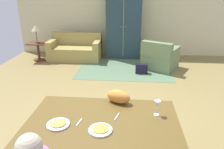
% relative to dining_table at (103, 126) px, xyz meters
% --- Properties ---
extents(ground_plane, '(7.22, 6.75, 0.02)m').
position_rel_dining_table_xyz_m(ground_plane, '(0.00, 2.02, -0.70)').
color(ground_plane, olive).
extents(back_wall, '(7.22, 0.10, 2.70)m').
position_rel_dining_table_xyz_m(back_wall, '(0.00, 5.45, 0.66)').
color(back_wall, beige).
rests_on(back_wall, ground_plane).
extents(dining_table, '(1.70, 1.09, 0.76)m').
position_rel_dining_table_xyz_m(dining_table, '(0.00, 0.00, 0.00)').
color(dining_table, brown).
rests_on(dining_table, ground_plane).
extents(plate_near_man, '(0.25, 0.25, 0.02)m').
position_rel_dining_table_xyz_m(plate_near_man, '(-0.47, -0.12, 0.08)').
color(plate_near_man, silver).
rests_on(plate_near_man, dining_table).
extents(pizza_near_man, '(0.17, 0.17, 0.01)m').
position_rel_dining_table_xyz_m(pizza_near_man, '(-0.47, -0.12, 0.09)').
color(pizza_near_man, gold).
rests_on(pizza_near_man, plate_near_man).
extents(plate_near_child, '(0.25, 0.25, 0.02)m').
position_rel_dining_table_xyz_m(plate_near_child, '(-0.00, -0.18, 0.08)').
color(plate_near_child, white).
rests_on(plate_near_child, dining_table).
extents(pizza_near_child, '(0.17, 0.17, 0.01)m').
position_rel_dining_table_xyz_m(pizza_near_child, '(-0.00, -0.18, 0.09)').
color(pizza_near_child, gold).
rests_on(pizza_near_child, plate_near_child).
extents(wine_glass, '(0.07, 0.07, 0.19)m').
position_rel_dining_table_xyz_m(wine_glass, '(0.61, 0.18, 0.20)').
color(wine_glass, silver).
rests_on(wine_glass, dining_table).
extents(fork, '(0.04, 0.15, 0.01)m').
position_rel_dining_table_xyz_m(fork, '(-0.26, -0.05, 0.07)').
color(fork, silver).
rests_on(fork, dining_table).
extents(knife, '(0.06, 0.17, 0.01)m').
position_rel_dining_table_xyz_m(knife, '(0.15, 0.10, 0.07)').
color(knife, silver).
rests_on(knife, dining_table).
extents(cat, '(0.36, 0.27, 0.17)m').
position_rel_dining_table_xyz_m(cat, '(0.15, 0.44, 0.15)').
color(cat, orange).
rests_on(cat, dining_table).
extents(area_rug, '(2.60, 1.80, 0.01)m').
position_rel_dining_table_xyz_m(area_rug, '(0.12, 3.82, -0.69)').
color(area_rug, '#5B7859').
rests_on(area_rug, ground_plane).
extents(couch, '(1.63, 0.86, 0.82)m').
position_rel_dining_table_xyz_m(couch, '(-1.50, 4.68, -0.39)').
color(couch, '#A6944D').
rests_on(couch, ground_plane).
extents(armchair, '(1.15, 1.16, 0.82)m').
position_rel_dining_table_xyz_m(armchair, '(1.12, 3.98, -0.37)').
color(armchair, '#708858').
rests_on(armchair, ground_plane).
extents(armoire, '(1.10, 0.59, 2.10)m').
position_rel_dining_table_xyz_m(armoire, '(0.04, 5.06, 0.36)').
color(armoire, '#263E47').
rests_on(armoire, ground_plane).
extents(side_table, '(0.56, 0.56, 0.58)m').
position_rel_dining_table_xyz_m(side_table, '(-2.63, 4.42, -0.32)').
color(side_table, '#562F1F').
rests_on(side_table, ground_plane).
extents(table_lamp, '(0.26, 0.26, 0.54)m').
position_rel_dining_table_xyz_m(table_lamp, '(-2.63, 4.42, 0.32)').
color(table_lamp, '#494530').
rests_on(table_lamp, side_table).
extents(handbag, '(0.32, 0.16, 0.26)m').
position_rel_dining_table_xyz_m(handbag, '(0.60, 3.52, -0.56)').
color(handbag, black).
rests_on(handbag, ground_plane).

